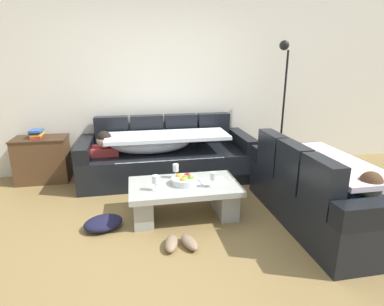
% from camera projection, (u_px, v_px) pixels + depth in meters
% --- Properties ---
extents(ground_plane, '(14.00, 14.00, 0.00)m').
position_uv_depth(ground_plane, '(170.00, 238.00, 3.09)').
color(ground_plane, olive).
extents(back_wall, '(9.00, 0.10, 2.70)m').
position_uv_depth(back_wall, '(151.00, 83.00, 4.72)').
color(back_wall, silver).
rests_on(back_wall, ground_plane).
extents(couch_along_wall, '(2.44, 0.92, 0.88)m').
position_uv_depth(couch_along_wall, '(164.00, 157.00, 4.55)').
color(couch_along_wall, black).
rests_on(couch_along_wall, ground_plane).
extents(couch_near_window, '(0.92, 1.87, 0.88)m').
position_uv_depth(couch_near_window, '(322.00, 192.00, 3.34)').
color(couch_near_window, black).
rests_on(couch_near_window, ground_plane).
extents(coffee_table, '(1.20, 0.68, 0.38)m').
position_uv_depth(coffee_table, '(184.00, 196.00, 3.47)').
color(coffee_table, '#A0A59E').
rests_on(coffee_table, ground_plane).
extents(fruit_bowl, '(0.28, 0.28, 0.10)m').
position_uv_depth(fruit_bowl, '(184.00, 180.00, 3.43)').
color(fruit_bowl, silver).
rests_on(fruit_bowl, coffee_table).
extents(wine_glass_near_left, '(0.07, 0.07, 0.17)m').
position_uv_depth(wine_glass_near_left, '(155.00, 180.00, 3.23)').
color(wine_glass_near_left, silver).
rests_on(wine_glass_near_left, coffee_table).
extents(wine_glass_near_right, '(0.07, 0.07, 0.17)m').
position_uv_depth(wine_glass_near_right, '(213.00, 177.00, 3.32)').
color(wine_glass_near_right, silver).
rests_on(wine_glass_near_right, coffee_table).
extents(wine_glass_far_back, '(0.07, 0.07, 0.17)m').
position_uv_depth(wine_glass_far_back, '(176.00, 168.00, 3.57)').
color(wine_glass_far_back, silver).
rests_on(wine_glass_far_back, coffee_table).
extents(open_magazine, '(0.30, 0.24, 0.01)m').
position_uv_depth(open_magazine, '(213.00, 181.00, 3.50)').
color(open_magazine, white).
rests_on(open_magazine, coffee_table).
extents(side_cabinet, '(0.72, 0.44, 0.64)m').
position_uv_depth(side_cabinet, '(43.00, 159.00, 4.45)').
color(side_cabinet, '#513620').
rests_on(side_cabinet, ground_plane).
extents(book_stack_on_cabinet, '(0.17, 0.22, 0.11)m').
position_uv_depth(book_stack_on_cabinet, '(36.00, 134.00, 4.34)').
color(book_stack_on_cabinet, red).
rests_on(book_stack_on_cabinet, side_cabinet).
extents(floor_lamp, '(0.33, 0.31, 1.95)m').
position_uv_depth(floor_lamp, '(282.00, 98.00, 4.77)').
color(floor_lamp, black).
rests_on(floor_lamp, ground_plane).
extents(pair_of_shoes, '(0.35, 0.31, 0.09)m').
position_uv_depth(pair_of_shoes, '(180.00, 243.00, 2.93)').
color(pair_of_shoes, '#8C7259').
rests_on(pair_of_shoes, ground_plane).
extents(crumpled_garment, '(0.49, 0.44, 0.12)m').
position_uv_depth(crumpled_garment, '(103.00, 223.00, 3.25)').
color(crumpled_garment, '#191933').
rests_on(crumpled_garment, ground_plane).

